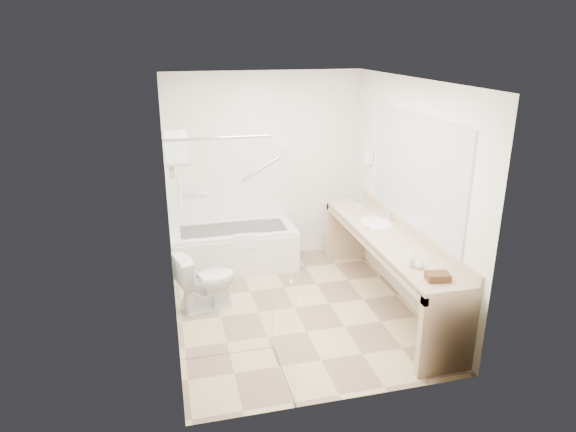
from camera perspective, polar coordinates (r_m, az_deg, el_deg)
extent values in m
plane|color=tan|center=(5.89, 0.71, -10.16)|extent=(3.20, 3.20, 0.00)
cube|color=silver|center=(5.14, 0.83, 14.85)|extent=(2.60, 3.20, 0.10)
cube|color=beige|center=(6.89, -2.60, 5.46)|extent=(2.60, 0.10, 2.50)
cube|color=beige|center=(3.97, 6.62, -5.45)|extent=(2.60, 0.10, 2.50)
cube|color=beige|center=(5.23, -13.16, 0.39)|extent=(0.10, 3.20, 2.50)
cube|color=beige|center=(5.84, 13.22, 2.38)|extent=(0.10, 3.20, 2.50)
cube|color=white|center=(6.79, -6.04, -3.52)|extent=(1.60, 0.70, 0.55)
cube|color=silver|center=(6.47, -5.58, -4.93)|extent=(1.60, 0.02, 0.50)
cube|color=silver|center=(6.40, -4.78, -2.78)|extent=(0.28, 0.06, 0.18)
cylinder|color=silver|center=(6.82, -10.35, 2.38)|extent=(0.40, 0.03, 0.03)
cylinder|color=silver|center=(6.84, -2.95, 5.35)|extent=(0.53, 0.03, 0.33)
cube|color=silver|center=(4.67, -7.23, -4.21)|extent=(0.90, 0.01, 2.10)
cube|color=silver|center=(4.33, -0.55, -5.99)|extent=(0.02, 0.90, 2.10)
cylinder|color=silver|center=(4.36, -7.81, 8.54)|extent=(0.90, 0.02, 0.02)
sphere|color=silver|center=(4.23, 0.33, -7.41)|extent=(0.05, 0.05, 0.05)
cylinder|color=silver|center=(3.93, -12.78, 4.80)|extent=(0.04, 0.10, 0.10)
cube|color=silver|center=(5.45, -12.24, 6.15)|extent=(0.24, 0.55, 0.02)
cylinder|color=silver|center=(5.50, -12.08, 3.92)|extent=(0.02, 0.55, 0.02)
cube|color=silver|center=(5.54, -11.96, 2.32)|extent=(0.03, 0.42, 0.32)
cube|color=silver|center=(5.44, -12.28, 6.72)|extent=(0.22, 0.40, 0.08)
cube|color=silver|center=(5.42, -12.34, 7.61)|extent=(0.22, 0.40, 0.08)
cube|color=silver|center=(5.40, -12.41, 8.50)|extent=(0.22, 0.40, 0.08)
cube|color=tan|center=(5.73, 11.10, -2.29)|extent=(0.55, 2.70, 0.05)
cube|color=tan|center=(5.82, 13.48, -1.35)|extent=(0.03, 2.70, 0.10)
cube|color=tan|center=(5.66, 8.71, -3.05)|extent=(0.04, 2.70, 0.08)
cube|color=tan|center=(4.89, 17.25, -12.42)|extent=(0.55, 0.08, 0.80)
cube|color=tan|center=(7.01, 6.47, -1.69)|extent=(0.55, 0.08, 0.80)
ellipsoid|color=white|center=(6.09, 9.81, -0.96)|extent=(0.40, 0.52, 0.14)
cylinder|color=silver|center=(6.11, 11.11, 0.12)|extent=(0.03, 0.03, 0.14)
cube|color=#B0B5BC|center=(5.63, 14.04, 4.85)|extent=(0.02, 2.00, 1.20)
cube|color=silver|center=(6.69, 8.95, 6.57)|extent=(0.08, 0.10, 0.18)
imported|color=white|center=(5.83, -9.07, -7.10)|extent=(0.75, 0.55, 0.66)
cube|color=#4E301C|center=(4.78, 16.31, -6.50)|extent=(0.22, 0.17, 0.07)
imported|color=silver|center=(5.00, 13.35, -5.05)|extent=(0.10, 0.16, 0.07)
imported|color=silver|center=(4.96, 14.40, -5.20)|extent=(0.09, 0.12, 0.09)
cylinder|color=silver|center=(6.03, 9.16, -0.06)|extent=(0.05, 0.05, 0.15)
cylinder|color=blue|center=(6.00, 9.20, 0.72)|extent=(0.03, 0.03, 0.02)
cylinder|color=silver|center=(6.31, 8.04, 0.94)|extent=(0.06, 0.06, 0.16)
cylinder|color=blue|center=(6.28, 8.08, 1.74)|extent=(0.03, 0.03, 0.02)
cylinder|color=silver|center=(6.28, 7.58, 0.86)|extent=(0.06, 0.06, 0.16)
cylinder|color=blue|center=(6.25, 7.62, 1.66)|extent=(0.03, 0.03, 0.02)
cylinder|color=silver|center=(5.86, 8.76, -0.94)|extent=(0.08, 0.08, 0.09)
cylinder|color=silver|center=(5.80, 10.01, -1.27)|extent=(0.07, 0.07, 0.08)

